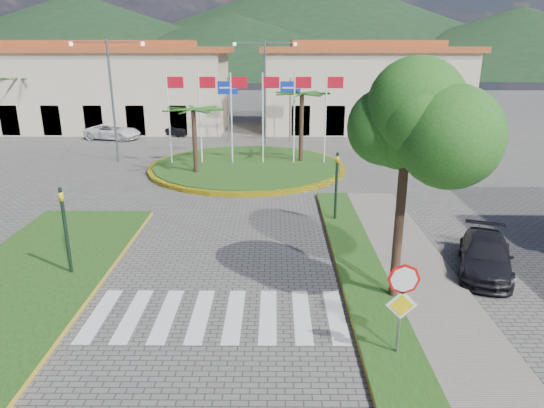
{
  "coord_description": "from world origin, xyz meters",
  "views": [
    {
      "loc": [
        1.8,
        -8.56,
        7.59
      ],
      "look_at": [
        1.69,
        8.0,
        2.16
      ],
      "focal_mm": 32.0,
      "sensor_mm": 36.0,
      "label": 1
    }
  ],
  "objects_px": {
    "roundabout_island": "(247,166)",
    "deciduous_tree": "(407,136)",
    "stop_sign": "(402,296)",
    "car_dark_a": "(168,128)",
    "car_dark_b": "(297,124)",
    "white_van": "(113,132)",
    "car_side_right": "(485,255)"
  },
  "relations": [
    {
      "from": "stop_sign",
      "to": "car_dark_a",
      "type": "xyz_separation_m",
      "value": [
        -12.61,
        32.22,
        -1.13
      ]
    },
    {
      "from": "roundabout_island",
      "to": "white_van",
      "type": "relative_size",
      "value": 2.72
    },
    {
      "from": "white_van",
      "to": "car_dark_a",
      "type": "distance_m",
      "value": 4.68
    },
    {
      "from": "stop_sign",
      "to": "roundabout_island",
      "type": "bearing_deg",
      "value": 103.73
    },
    {
      "from": "car_side_right",
      "to": "car_dark_a",
      "type": "bearing_deg",
      "value": 142.29
    },
    {
      "from": "deciduous_tree",
      "to": "car_dark_b",
      "type": "distance_m",
      "value": 32.06
    },
    {
      "from": "roundabout_island",
      "to": "car_dark_a",
      "type": "xyz_separation_m",
      "value": [
        -7.71,
        12.19,
        0.49
      ]
    },
    {
      "from": "car_dark_b",
      "to": "car_dark_a",
      "type": "bearing_deg",
      "value": 115.03
    },
    {
      "from": "deciduous_tree",
      "to": "car_side_right",
      "type": "distance_m",
      "value": 6.2
    },
    {
      "from": "stop_sign",
      "to": "car_dark_b",
      "type": "height_order",
      "value": "stop_sign"
    },
    {
      "from": "stop_sign",
      "to": "car_side_right",
      "type": "xyz_separation_m",
      "value": [
        4.27,
        5.07,
        -1.18
      ]
    },
    {
      "from": "roundabout_island",
      "to": "car_dark_b",
      "type": "height_order",
      "value": "roundabout_island"
    },
    {
      "from": "roundabout_island",
      "to": "white_van",
      "type": "distance_m",
      "value": 15.8
    },
    {
      "from": "roundabout_island",
      "to": "deciduous_tree",
      "type": "relative_size",
      "value": 1.87
    },
    {
      "from": "stop_sign",
      "to": "car_dark_b",
      "type": "xyz_separation_m",
      "value": [
        -1.05,
        34.73,
        -1.18
      ]
    },
    {
      "from": "car_dark_b",
      "to": "white_van",
      "type": "bearing_deg",
      "value": 118.35
    },
    {
      "from": "roundabout_island",
      "to": "stop_sign",
      "type": "bearing_deg",
      "value": -76.27
    },
    {
      "from": "white_van",
      "to": "car_side_right",
      "type": "relative_size",
      "value": 1.12
    },
    {
      "from": "roundabout_island",
      "to": "deciduous_tree",
      "type": "bearing_deg",
      "value": -72.09
    },
    {
      "from": "stop_sign",
      "to": "deciduous_tree",
      "type": "xyz_separation_m",
      "value": [
        0.6,
        3.04,
        3.38
      ]
    },
    {
      "from": "roundabout_island",
      "to": "car_side_right",
      "type": "relative_size",
      "value": 3.04
    },
    {
      "from": "roundabout_island",
      "to": "stop_sign",
      "type": "distance_m",
      "value": 20.69
    },
    {
      "from": "white_van",
      "to": "car_dark_b",
      "type": "distance_m",
      "value": 16.44
    },
    {
      "from": "white_van",
      "to": "stop_sign",
      "type": "bearing_deg",
      "value": -137.45
    },
    {
      "from": "car_dark_b",
      "to": "roundabout_island",
      "type": "bearing_deg",
      "value": 178.12
    },
    {
      "from": "roundabout_island",
      "to": "car_dark_b",
      "type": "xyz_separation_m",
      "value": [
        3.85,
        14.69,
        0.44
      ]
    },
    {
      "from": "roundabout_island",
      "to": "car_side_right",
      "type": "bearing_deg",
      "value": -58.53
    },
    {
      "from": "deciduous_tree",
      "to": "car_side_right",
      "type": "relative_size",
      "value": 1.63
    },
    {
      "from": "deciduous_tree",
      "to": "car_dark_a",
      "type": "relative_size",
      "value": 1.76
    },
    {
      "from": "stop_sign",
      "to": "deciduous_tree",
      "type": "bearing_deg",
      "value": 78.82
    },
    {
      "from": "car_dark_b",
      "to": "car_side_right",
      "type": "height_order",
      "value": "car_dark_b"
    },
    {
      "from": "roundabout_island",
      "to": "car_dark_b",
      "type": "bearing_deg",
      "value": 75.32
    }
  ]
}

